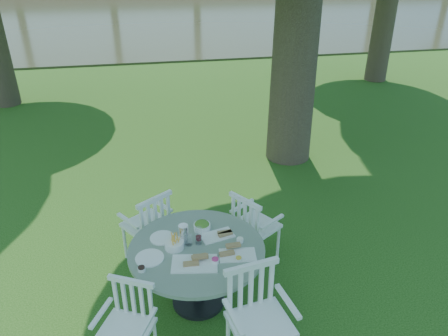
{
  "coord_description": "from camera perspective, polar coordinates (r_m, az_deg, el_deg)",
  "views": [
    {
      "loc": [
        -0.91,
        -4.7,
        3.49
      ],
      "look_at": [
        0.0,
        0.2,
        0.85
      ],
      "focal_mm": 35.0,
      "sensor_mm": 36.0,
      "label": 1
    }
  ],
  "objects": [
    {
      "name": "chair_sw",
      "position": [
        4.17,
        -12.27,
        -18.62
      ],
      "size": [
        0.57,
        0.56,
        0.86
      ],
      "rotation": [
        0.0,
        0.0,
        -0.46
      ],
      "color": "white",
      "rests_on": "ground"
    },
    {
      "name": "chair_se",
      "position": [
        4.04,
        4.18,
        -17.98
      ],
      "size": [
        0.59,
        0.56,
        1.01
      ],
      "rotation": [
        0.0,
        0.0,
        0.18
      ],
      "color": "white",
      "rests_on": "ground"
    },
    {
      "name": "chair_nw",
      "position": [
        5.19,
        -9.56,
        -7.06
      ],
      "size": [
        0.64,
        0.64,
        0.94
      ],
      "rotation": [
        0.0,
        0.0,
        -2.54
      ],
      "color": "white",
      "rests_on": "ground"
    },
    {
      "name": "tableware",
      "position": [
        4.47,
        -4.45,
        -9.75
      ],
      "size": [
        1.18,
        0.81,
        0.2
      ],
      "color": "white",
      "rests_on": "table"
    },
    {
      "name": "ground",
      "position": [
        5.93,
        0.36,
        -8.18
      ],
      "size": [
        140.0,
        140.0,
        0.0
      ],
      "primitive_type": "plane",
      "color": "#153D0C",
      "rests_on": "ground"
    },
    {
      "name": "chair_ne",
      "position": [
        5.12,
        3.54,
        -7.27
      ],
      "size": [
        0.62,
        0.63,
        0.93
      ],
      "rotation": [
        0.0,
        0.0,
        -4.12
      ],
      "color": "white",
      "rests_on": "ground"
    },
    {
      "name": "river",
      "position": [
        27.93,
        -9.2,
        20.43
      ],
      "size": [
        100.0,
        28.0,
        0.12
      ],
      "primitive_type": "cube",
      "color": "#353720",
      "rests_on": "ground"
    },
    {
      "name": "table",
      "position": [
        4.56,
        -3.54,
        -11.73
      ],
      "size": [
        1.38,
        1.38,
        0.73
      ],
      "color": "black",
      "rests_on": "ground"
    }
  ]
}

